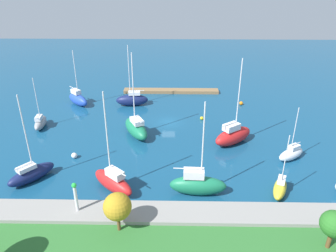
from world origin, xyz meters
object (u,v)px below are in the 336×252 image
(sailboat_green_along_channel, at_px, (198,184))
(sailboat_navy_lone_south, at_px, (132,99))
(harbor_beacon, at_px, (75,195))
(sailboat_green_lone_north, at_px, (136,128))
(mooring_buoy_orange, at_px, (241,103))
(mooring_buoy_yellow, at_px, (202,118))
(sailboat_blue_mid_basin, at_px, (78,99))
(park_tree_east, at_px, (334,224))
(sailboat_navy_far_north, at_px, (31,173))
(sailboat_gray_center_basin, at_px, (40,122))
(mooring_buoy_white, at_px, (74,156))
(sailboat_white_off_beacon, at_px, (291,154))
(sailboat_yellow_by_breakwater, at_px, (280,188))
(pier_dock, at_px, (171,91))
(sailboat_red_far_south, at_px, (233,135))
(sailboat_red_east_end, at_px, (113,181))
(park_tree_center, at_px, (117,207))

(sailboat_green_along_channel, bearing_deg, sailboat_navy_lone_south, 114.29)
(harbor_beacon, height_order, sailboat_green_lone_north, sailboat_green_lone_north)
(mooring_buoy_orange, xyz_separation_m, mooring_buoy_yellow, (8.91, 7.67, -0.07))
(sailboat_blue_mid_basin, distance_m, mooring_buoy_orange, 34.65)
(park_tree_east, xyz_separation_m, sailboat_green_along_channel, (12.48, -9.47, -2.42))
(sailboat_navy_far_north, relative_size, mooring_buoy_orange, 15.67)
(harbor_beacon, height_order, mooring_buoy_yellow, harbor_beacon)
(harbor_beacon, distance_m, sailboat_gray_center_basin, 27.42)
(harbor_beacon, bearing_deg, mooring_buoy_yellow, -120.45)
(mooring_buoy_orange, distance_m, mooring_buoy_white, 36.77)
(sailboat_white_off_beacon, distance_m, mooring_buoy_yellow, 18.72)
(mooring_buoy_orange, bearing_deg, park_tree_east, 91.84)
(sailboat_navy_far_north, bearing_deg, sailboat_blue_mid_basin, 41.52)
(park_tree_east, xyz_separation_m, sailboat_navy_far_north, (34.88, -11.98, -2.78))
(sailboat_yellow_by_breakwater, bearing_deg, mooring_buoy_orange, -157.81)
(harbor_beacon, relative_size, sailboat_navy_far_north, 0.30)
(pier_dock, distance_m, mooring_buoy_white, 32.83)
(sailboat_blue_mid_basin, bearing_deg, sailboat_red_far_south, 15.44)
(sailboat_yellow_by_breakwater, height_order, sailboat_white_off_beacon, sailboat_yellow_by_breakwater)
(sailboat_gray_center_basin, bearing_deg, sailboat_red_east_end, -143.64)
(sailboat_red_east_end, bearing_deg, sailboat_gray_center_basin, -6.50)
(sailboat_red_far_south, relative_size, sailboat_yellow_by_breakwater, 1.65)
(sailboat_red_far_south, distance_m, sailboat_yellow_by_breakwater, 13.85)
(sailboat_blue_mid_basin, xyz_separation_m, mooring_buoy_orange, (-34.63, -0.58, -0.96))
(park_tree_center, height_order, mooring_buoy_white, park_tree_center)
(pier_dock, height_order, sailboat_red_far_south, sailboat_red_far_south)
(mooring_buoy_white, bearing_deg, sailboat_green_along_channel, 155.40)
(pier_dock, height_order, sailboat_yellow_by_breakwater, sailboat_yellow_by_breakwater)
(park_tree_center, relative_size, sailboat_green_along_channel, 0.36)
(sailboat_navy_far_north, bearing_deg, sailboat_green_along_channel, -57.03)
(park_tree_center, distance_m, mooring_buoy_yellow, 32.36)
(mooring_buoy_yellow, bearing_deg, sailboat_white_off_beacon, 131.73)
(pier_dock, bearing_deg, mooring_buoy_yellow, 111.87)
(harbor_beacon, bearing_deg, sailboat_red_east_end, -118.94)
(park_tree_center, bearing_deg, sailboat_navy_lone_south, -85.34)
(pier_dock, xyz_separation_m, harbor_beacon, (10.19, 42.81, 3.15))
(mooring_buoy_white, bearing_deg, sailboat_red_east_end, 133.42)
(sailboat_green_lone_north, distance_m, mooring_buoy_yellow, 13.71)
(sailboat_white_off_beacon, bearing_deg, sailboat_red_far_south, -63.64)
(park_tree_center, distance_m, sailboat_green_lone_north, 23.57)
(sailboat_navy_far_north, relative_size, sailboat_red_east_end, 0.91)
(sailboat_green_lone_north, relative_size, mooring_buoy_yellow, 21.92)
(harbor_beacon, distance_m, mooring_buoy_orange, 43.50)
(sailboat_yellow_by_breakwater, bearing_deg, sailboat_green_lone_north, -104.65)
(sailboat_green_along_channel, relative_size, sailboat_white_off_beacon, 1.49)
(sailboat_gray_center_basin, distance_m, sailboat_white_off_beacon, 43.28)
(harbor_beacon, height_order, sailboat_blue_mid_basin, sailboat_blue_mid_basin)
(mooring_buoy_white, bearing_deg, park_tree_east, 149.89)
(park_tree_east, height_order, sailboat_blue_mid_basin, sailboat_blue_mid_basin)
(mooring_buoy_white, bearing_deg, sailboat_navy_far_north, 54.69)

